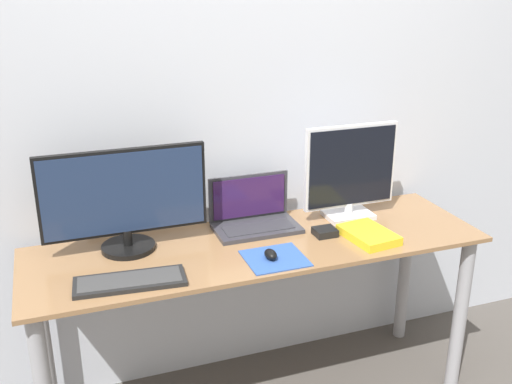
# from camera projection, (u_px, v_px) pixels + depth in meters

# --- Properties ---
(wall_back) EXTENTS (7.00, 0.05, 2.50)m
(wall_back) POSITION_uv_depth(u_px,v_px,m) (231.00, 106.00, 2.53)
(wall_back) COLOR silver
(wall_back) RESTS_ON ground_plane
(desk) EXTENTS (1.84, 0.55, 0.76)m
(desk) POSITION_uv_depth(u_px,v_px,m) (258.00, 276.00, 2.45)
(desk) COLOR olive
(desk) RESTS_ON ground_plane
(monitor_left) EXTENTS (0.63, 0.21, 0.41)m
(monitor_left) POSITION_uv_depth(u_px,v_px,m) (124.00, 199.00, 2.27)
(monitor_left) COLOR black
(monitor_left) RESTS_ON desk
(monitor_right) EXTENTS (0.42, 0.14, 0.42)m
(monitor_right) POSITION_uv_depth(u_px,v_px,m) (350.00, 172.00, 2.58)
(monitor_right) COLOR silver
(monitor_right) RESTS_ON desk
(laptop) EXTENTS (0.36, 0.21, 0.21)m
(laptop) POSITION_uv_depth(u_px,v_px,m) (254.00, 215.00, 2.53)
(laptop) COLOR #333338
(laptop) RESTS_ON desk
(keyboard) EXTENTS (0.40, 0.18, 0.02)m
(keyboard) POSITION_uv_depth(u_px,v_px,m) (130.00, 281.00, 2.09)
(keyboard) COLOR black
(keyboard) RESTS_ON desk
(mousepad) EXTENTS (0.23, 0.21, 0.00)m
(mousepad) POSITION_uv_depth(u_px,v_px,m) (275.00, 258.00, 2.27)
(mousepad) COLOR #2D519E
(mousepad) RESTS_ON desk
(mouse) EXTENTS (0.04, 0.07, 0.04)m
(mouse) POSITION_uv_depth(u_px,v_px,m) (271.00, 254.00, 2.25)
(mouse) COLOR black
(mouse) RESTS_ON mousepad
(book) EXTENTS (0.19, 0.25, 0.03)m
(book) POSITION_uv_depth(u_px,v_px,m) (368.00, 235.00, 2.43)
(book) COLOR yellow
(book) RESTS_ON desk
(power_brick) EXTENTS (0.09, 0.08, 0.03)m
(power_brick) POSITION_uv_depth(u_px,v_px,m) (325.00, 232.00, 2.46)
(power_brick) COLOR black
(power_brick) RESTS_ON desk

